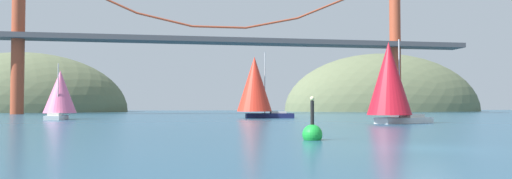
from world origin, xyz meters
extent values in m
plane|color=navy|center=(0.00, 0.00, 0.00)|extent=(360.00, 360.00, 0.00)
ellipsoid|color=#5B6647|center=(60.00, 135.00, 0.00)|extent=(68.28, 44.00, 39.57)
ellipsoid|color=#5B6647|center=(-55.00, 135.00, 0.00)|extent=(60.41, 44.00, 36.01)
cylinder|color=#A34228|center=(-45.23, 95.00, 18.72)|extent=(2.80, 2.80, 37.43)
cylinder|color=#A34228|center=(45.23, 95.00, 18.72)|extent=(2.80, 2.80, 37.43)
cube|color=#47474C|center=(0.00, 95.00, 17.49)|extent=(126.46, 6.00, 1.20)
cylinder|color=#A34228|center=(-25.85, 95.00, 26.37)|extent=(13.12, 0.50, 5.99)
cylinder|color=#A34228|center=(-12.92, 95.00, 22.22)|extent=(13.03, 0.50, 3.25)
cylinder|color=#A34228|center=(0.00, 95.00, 20.84)|extent=(12.92, 0.50, 0.50)
cylinder|color=#A34228|center=(12.92, 95.00, 22.22)|extent=(13.03, 0.50, 3.25)
cylinder|color=#A34228|center=(25.85, 95.00, 26.37)|extent=(13.12, 0.50, 5.99)
cube|color=white|center=(13.39, 28.21, 0.31)|extent=(7.23, 4.30, 0.62)
cube|color=beige|center=(14.57, 28.67, 0.80)|extent=(2.61, 2.15, 0.36)
cylinder|color=#B2B2B7|center=(12.74, 27.96, 4.80)|extent=(0.14, 0.14, 8.34)
cone|color=#B21423|center=(11.30, 27.40, 4.75)|extent=(5.97, 5.97, 7.66)
cube|color=#191E4C|center=(3.56, 52.02, 0.37)|extent=(7.36, 2.37, 0.73)
cube|color=beige|center=(4.86, 51.95, 0.91)|extent=(2.40, 1.63, 0.36)
cylinder|color=#B2B2B7|center=(2.83, 52.06, 5.39)|extent=(0.14, 0.14, 9.31)
cone|color=red|center=(1.24, 52.14, 5.20)|extent=(5.60, 5.60, 8.34)
cube|color=white|center=(-26.43, 48.83, 0.28)|extent=(1.93, 6.01, 0.57)
cube|color=beige|center=(-26.43, 47.75, 0.75)|extent=(1.46, 1.93, 0.36)
cylinder|color=#B2B2B7|center=(-26.44, 49.43, 4.11)|extent=(0.14, 0.14, 7.09)
cone|color=pink|center=(-26.44, 50.75, 3.83)|extent=(4.43, 4.43, 5.92)
sphere|color=green|center=(-3.50, 5.72, 0.30)|extent=(1.10, 1.10, 1.10)
cylinder|color=black|center=(-3.50, 5.72, 1.35)|extent=(0.20, 0.20, 1.60)
sphere|color=#F2EA99|center=(-3.50, 5.72, 2.27)|extent=(0.24, 0.24, 0.24)
camera|label=1|loc=(-11.04, -19.57, 1.86)|focal=33.67mm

